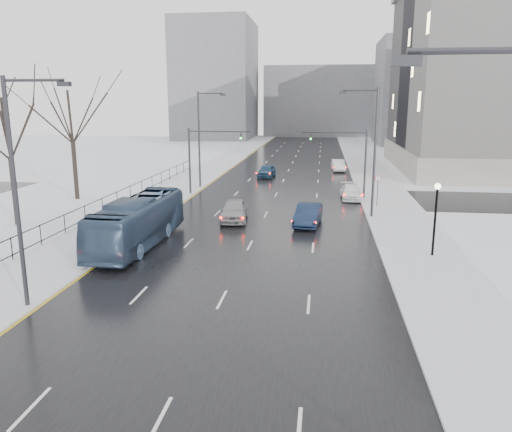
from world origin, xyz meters
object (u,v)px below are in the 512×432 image
at_px(tree_park_e, 78,200).
at_px(sedan_center_far, 267,171).
at_px(streetlight_l_near, 19,183).
at_px(sedan_right_near, 308,215).
at_px(lamppost_r_mid, 436,209).
at_px(sedan_center_near, 234,210).
at_px(mast_signal_right, 354,155).
at_px(sedan_right_distant, 338,165).
at_px(streetlight_l_far, 201,135).
at_px(no_uturn_sign, 378,182).
at_px(streetlight_r_mid, 372,147).
at_px(bus, 138,222).
at_px(sedan_right_far, 351,192).
at_px(mast_signal_left, 200,153).
at_px(tree_park_d, 18,226).

height_order(tree_park_e, sedan_center_far, tree_park_e).
xyz_separation_m(streetlight_l_near, sedan_right_near, (11.67, 16.90, -4.80)).
distance_m(lamppost_r_mid, sedan_center_near, 15.36).
xyz_separation_m(lamppost_r_mid, mast_signal_right, (-3.67, 18.00, 1.16)).
distance_m(mast_signal_right, sedan_right_distant, 19.59).
distance_m(sedan_center_near, sedan_right_near, 5.71).
bearing_deg(mast_signal_right, sedan_center_far, 127.36).
bearing_deg(streetlight_l_far, sedan_center_far, 55.13).
height_order(no_uturn_sign, sedan_center_near, no_uturn_sign).
relative_size(streetlight_r_mid, streetlight_l_far, 1.00).
relative_size(lamppost_r_mid, sedan_center_near, 0.89).
bearing_deg(sedan_right_near, streetlight_l_far, 133.77).
bearing_deg(sedan_center_near, bus, -128.40).
relative_size(lamppost_r_mid, bus, 0.39).
bearing_deg(streetlight_l_near, sedan_right_far, 60.97).
bearing_deg(no_uturn_sign, mast_signal_left, 166.40).
distance_m(tree_park_d, bus, 11.58).
xyz_separation_m(sedan_right_near, sedan_right_far, (3.70, 10.79, -0.11)).
bearing_deg(lamppost_r_mid, sedan_right_near, 137.39).
relative_size(streetlight_l_near, no_uturn_sign, 3.70).
height_order(tree_park_e, mast_signal_right, tree_park_e).
bearing_deg(sedan_center_far, streetlight_l_far, -120.55).
distance_m(streetlight_l_near, sedan_right_far, 32.05).
xyz_separation_m(no_uturn_sign, bus, (-16.20, -13.87, -0.73)).
distance_m(streetlight_r_mid, bus, 18.54).
bearing_deg(lamppost_r_mid, tree_park_e, 154.38).
distance_m(streetlight_l_near, sedan_right_near, 21.09).
height_order(sedan_right_near, sedan_center_far, sedan_right_near).
height_order(streetlight_r_mid, mast_signal_right, streetlight_r_mid).
height_order(streetlight_r_mid, sedan_center_near, streetlight_r_mid).
bearing_deg(sedan_center_near, tree_park_e, 152.73).
height_order(sedan_center_near, sedan_right_near, sedan_center_near).
relative_size(bus, sedan_center_near, 2.28).
distance_m(sedan_right_far, sedan_right_distant, 19.61).
bearing_deg(tree_park_d, sedan_right_near, 7.75).
height_order(sedan_right_far, sedan_center_far, sedan_center_far).
distance_m(lamppost_r_mid, sedan_right_distant, 37.61).
bearing_deg(mast_signal_left, streetlight_r_mid, -27.31).
bearing_deg(sedan_right_far, sedan_center_far, 123.73).
distance_m(bus, sedan_right_distant, 39.55).
bearing_deg(sedan_right_distant, sedan_right_far, -91.78).
height_order(tree_park_e, sedan_right_distant, tree_park_e).
distance_m(sedan_center_far, sedan_right_distant, 11.08).
xyz_separation_m(sedan_center_near, sedan_right_near, (5.67, -0.72, -0.05)).
height_order(streetlight_l_near, sedan_center_far, streetlight_l_near).
distance_m(lamppost_r_mid, sedan_right_far, 18.23).
distance_m(streetlight_l_far, sedan_center_far, 11.45).
relative_size(no_uturn_sign, sedan_right_far, 0.59).
distance_m(mast_signal_right, sedan_right_near, 12.19).
xyz_separation_m(streetlight_r_mid, sedan_center_far, (-10.40, 20.52, -4.82)).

